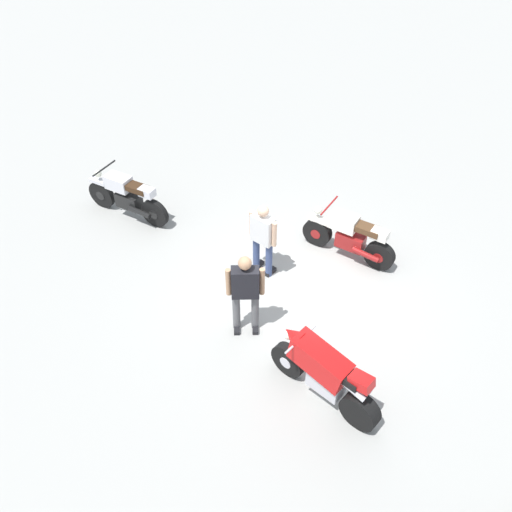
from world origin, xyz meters
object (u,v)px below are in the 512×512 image
object	(u,v)px
motorcycle_cream_vintage	(349,237)
motorcycle_silver_cruiser	(127,196)
person_in_white_shirt	(263,237)
person_in_black_shirt	(245,290)
motorcycle_red_sportbike	(324,372)

from	to	relation	value
motorcycle_cream_vintage	motorcycle_silver_cruiser	distance (m)	4.79
motorcycle_cream_vintage	person_in_white_shirt	distance (m)	1.81
person_in_black_shirt	person_in_white_shirt	distance (m)	1.45
motorcycle_silver_cruiser	person_in_black_shirt	world-z (taller)	person_in_black_shirt
motorcycle_cream_vintage	person_in_white_shirt	bearing A→B (deg)	47.92
motorcycle_red_sportbike	person_in_white_shirt	bearing A→B (deg)	-30.17
motorcycle_cream_vintage	person_in_black_shirt	size ratio (longest dim) A/B	0.97
motorcycle_silver_cruiser	person_in_white_shirt	size ratio (longest dim) A/B	1.11
motorcycle_silver_cruiser	person_in_white_shirt	world-z (taller)	person_in_white_shirt
person_in_black_shirt	person_in_white_shirt	size ratio (longest dim) A/B	1.03
person_in_white_shirt	motorcycle_silver_cruiser	bearing A→B (deg)	97.60
motorcycle_cream_vintage	person_in_white_shirt	xyz separation A→B (m)	(1.75, 0.22, 0.39)
motorcycle_red_sportbike	person_in_white_shirt	size ratio (longest dim) A/B	1.03
person_in_black_shirt	person_in_white_shirt	xyz separation A→B (m)	(-0.50, -1.37, -0.04)
motorcycle_cream_vintage	motorcycle_silver_cruiser	bearing A→B (deg)	16.44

